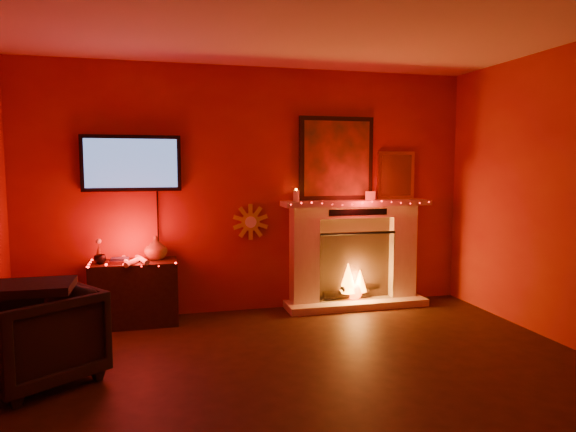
{
  "coord_description": "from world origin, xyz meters",
  "views": [
    {
      "loc": [
        -1.06,
        -3.12,
        1.63
      ],
      "look_at": [
        0.18,
        1.7,
        1.14
      ],
      "focal_mm": 32.0,
      "sensor_mm": 36.0,
      "label": 1
    }
  ],
  "objects_px": {
    "fireplace": "(353,244)",
    "sunburst_clock": "(251,222)",
    "console_table": "(135,290)",
    "armchair": "(37,336)",
    "tv": "(132,164)"
  },
  "relations": [
    {
      "from": "fireplace",
      "to": "sunburst_clock",
      "type": "bearing_deg",
      "value": 175.63
    },
    {
      "from": "fireplace",
      "to": "console_table",
      "type": "bearing_deg",
      "value": -177.01
    },
    {
      "from": "console_table",
      "to": "armchair",
      "type": "relative_size",
      "value": 1.14
    },
    {
      "from": "tv",
      "to": "console_table",
      "type": "xyz_separation_m",
      "value": [
        0.01,
        -0.19,
        -1.29
      ]
    },
    {
      "from": "fireplace",
      "to": "tv",
      "type": "distance_m",
      "value": 2.61
    },
    {
      "from": "tv",
      "to": "armchair",
      "type": "distance_m",
      "value": 2.08
    },
    {
      "from": "tv",
      "to": "sunburst_clock",
      "type": "distance_m",
      "value": 1.41
    },
    {
      "from": "armchair",
      "to": "tv",
      "type": "bearing_deg",
      "value": 122.03
    },
    {
      "from": "fireplace",
      "to": "sunburst_clock",
      "type": "xyz_separation_m",
      "value": [
        -1.19,
        0.09,
        0.28
      ]
    },
    {
      "from": "tv",
      "to": "armchair",
      "type": "relative_size",
      "value": 1.58
    },
    {
      "from": "sunburst_clock",
      "to": "console_table",
      "type": "distance_m",
      "value": 1.41
    },
    {
      "from": "sunburst_clock",
      "to": "armchair",
      "type": "bearing_deg",
      "value": -141.2
    },
    {
      "from": "fireplace",
      "to": "console_table",
      "type": "relative_size",
      "value": 2.43
    },
    {
      "from": "sunburst_clock",
      "to": "tv",
      "type": "bearing_deg",
      "value": -178.76
    },
    {
      "from": "armchair",
      "to": "sunburst_clock",
      "type": "bearing_deg",
      "value": 94.29
    }
  ]
}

